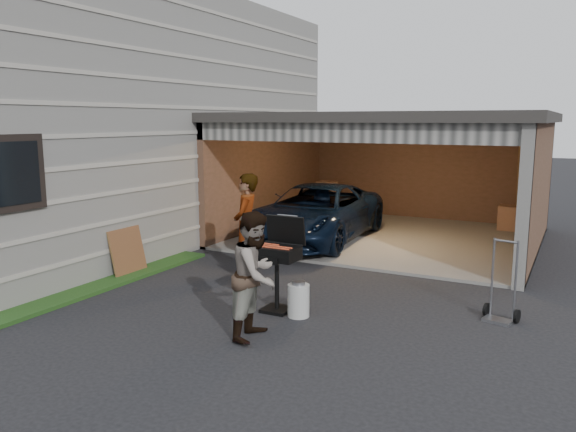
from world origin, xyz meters
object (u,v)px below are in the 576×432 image
Objects in this scene: man at (256,275)px; propane_tank at (298,301)px; minivan at (316,216)px; plywood_panel at (128,252)px; bbq_grill at (278,256)px; hand_truck at (501,305)px; woman at (246,225)px.

man reaches higher than propane_tank.
plywood_panel is at bearing -117.86° from minivan.
bbq_grill is (-0.24, 1.01, -0.00)m from man.
bbq_grill is at bearing 7.83° from man.
man is 1.19× the size of bbq_grill.
plywood_panel is at bearing 172.00° from propane_tank.
man is 1.43× the size of hand_truck.
minivan is 5.71m from man.
propane_tank is 0.54× the size of plywood_panel.
woman reaches higher than man.
bbq_grill is at bearing -74.96° from minivan.
man reaches higher than bbq_grill.
propane_tank is at bearing -71.08° from minivan.
woman is 1.97m from bbq_grill.
minivan is 2.46× the size of woman.
hand_truck is (4.39, -3.37, -0.41)m from minivan.
propane_tank is (0.14, 0.92, -0.58)m from man.
bbq_grill is at bearing -7.37° from plywood_panel.
bbq_grill is 3.17m from hand_truck.
plywood_panel reaches higher than propane_tank.
man reaches higher than minivan.
plywood_panel is 0.75× the size of hand_truck.
minivan reaches higher than hand_truck.
minivan is at bearing 65.29° from plywood_panel.
bbq_grill is 1.60× the size of plywood_panel.
minivan is 3.06m from woman.
minivan is at bearing 112.08° from propane_tank.
plywood_panel is (-1.84, -4.01, -0.20)m from minivan.
woman reaches higher than hand_truck.
woman is 1.33× the size of bbq_grill.
woman is at bearing 28.96° from man.
bbq_grill reaches higher than hand_truck.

